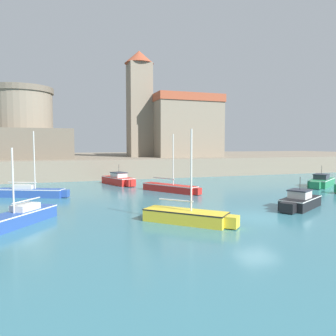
{
  "coord_description": "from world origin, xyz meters",
  "views": [
    {
      "loc": [
        -11.71,
        -17.14,
        4.54
      ],
      "look_at": [
        -0.24,
        16.23,
        2.0
      ],
      "focal_mm": 35.0,
      "sensor_mm": 36.0,
      "label": 1
    }
  ],
  "objects_px": {
    "motorboat_black_2": "(300,201)",
    "sailboat_blue_7": "(18,217)",
    "church": "(171,125)",
    "fortress": "(23,134)",
    "sailboat_yellow_5": "(188,216)",
    "sailboat_blue_0": "(31,192)",
    "motorboat_green_1": "(321,182)",
    "motorboat_red_6": "(119,180)",
    "sailboat_red_3": "(171,188)"
  },
  "relations": [
    {
      "from": "motorboat_red_6",
      "to": "church",
      "type": "relative_size",
      "value": 0.34
    },
    {
      "from": "motorboat_black_2",
      "to": "church",
      "type": "height_order",
      "value": "church"
    },
    {
      "from": "sailboat_yellow_5",
      "to": "sailboat_blue_0",
      "type": "bearing_deg",
      "value": 124.99
    },
    {
      "from": "motorboat_black_2",
      "to": "church",
      "type": "distance_m",
      "value": 35.22
    },
    {
      "from": "sailboat_blue_0",
      "to": "fortress",
      "type": "distance_m",
      "value": 21.62
    },
    {
      "from": "motorboat_red_6",
      "to": "sailboat_yellow_5",
      "type": "bearing_deg",
      "value": -88.78
    },
    {
      "from": "motorboat_black_2",
      "to": "fortress",
      "type": "height_order",
      "value": "fortress"
    },
    {
      "from": "fortress",
      "to": "motorboat_green_1",
      "type": "bearing_deg",
      "value": -36.38
    },
    {
      "from": "sailboat_blue_0",
      "to": "sailboat_blue_7",
      "type": "relative_size",
      "value": 1.15
    },
    {
      "from": "fortress",
      "to": "sailboat_blue_0",
      "type": "bearing_deg",
      "value": -83.92
    },
    {
      "from": "sailboat_blue_0",
      "to": "church",
      "type": "height_order",
      "value": "church"
    },
    {
      "from": "church",
      "to": "fortress",
      "type": "height_order",
      "value": "church"
    },
    {
      "from": "motorboat_green_1",
      "to": "motorboat_black_2",
      "type": "xyz_separation_m",
      "value": [
        -10.88,
        -9.23,
        -0.02
      ]
    },
    {
      "from": "motorboat_red_6",
      "to": "motorboat_green_1",
      "type": "bearing_deg",
      "value": -23.39
    },
    {
      "from": "motorboat_black_2",
      "to": "motorboat_red_6",
      "type": "height_order",
      "value": "motorboat_red_6"
    },
    {
      "from": "church",
      "to": "fortress",
      "type": "bearing_deg",
      "value": -175.36
    },
    {
      "from": "sailboat_blue_0",
      "to": "sailboat_blue_7",
      "type": "distance_m",
      "value": 10.44
    },
    {
      "from": "motorboat_green_1",
      "to": "sailboat_blue_7",
      "type": "relative_size",
      "value": 1.04
    },
    {
      "from": "fortress",
      "to": "sailboat_yellow_5",
      "type": "bearing_deg",
      "value": -71.39
    },
    {
      "from": "motorboat_red_6",
      "to": "church",
      "type": "height_order",
      "value": "church"
    },
    {
      "from": "sailboat_red_3",
      "to": "motorboat_red_6",
      "type": "xyz_separation_m",
      "value": [
        -3.64,
        7.46,
        0.13
      ]
    },
    {
      "from": "sailboat_yellow_5",
      "to": "fortress",
      "type": "height_order",
      "value": "fortress"
    },
    {
      "from": "church",
      "to": "sailboat_blue_7",
      "type": "bearing_deg",
      "value": -122.35
    },
    {
      "from": "fortress",
      "to": "motorboat_black_2",
      "type": "bearing_deg",
      "value": -57.55
    },
    {
      "from": "motorboat_red_6",
      "to": "sailboat_blue_7",
      "type": "xyz_separation_m",
      "value": [
        -8.8,
        -16.86,
        -0.09
      ]
    },
    {
      "from": "sailboat_blue_7",
      "to": "sailboat_yellow_5",
      "type": "bearing_deg",
      "value": -16.44
    },
    {
      "from": "motorboat_red_6",
      "to": "fortress",
      "type": "xyz_separation_m",
      "value": [
        -11.01,
        14.35,
        5.52
      ]
    },
    {
      "from": "motorboat_black_2",
      "to": "sailboat_blue_7",
      "type": "bearing_deg",
      "value": 176.13
    },
    {
      "from": "motorboat_black_2",
      "to": "church",
      "type": "xyz_separation_m",
      "value": [
        2.53,
        34.33,
        7.44
      ]
    },
    {
      "from": "sailboat_yellow_5",
      "to": "church",
      "type": "bearing_deg",
      "value": 71.85
    },
    {
      "from": "motorboat_green_1",
      "to": "church",
      "type": "xyz_separation_m",
      "value": [
        -8.35,
        25.09,
        7.43
      ]
    },
    {
      "from": "sailboat_blue_0",
      "to": "motorboat_black_2",
      "type": "bearing_deg",
      "value": -32.39
    },
    {
      "from": "motorboat_green_1",
      "to": "sailboat_blue_7",
      "type": "bearing_deg",
      "value": -164.75
    },
    {
      "from": "motorboat_green_1",
      "to": "sailboat_blue_0",
      "type": "bearing_deg",
      "value": 175.22
    },
    {
      "from": "motorboat_red_6",
      "to": "sailboat_blue_7",
      "type": "height_order",
      "value": "sailboat_blue_7"
    },
    {
      "from": "sailboat_red_3",
      "to": "fortress",
      "type": "distance_m",
      "value": 26.87
    },
    {
      "from": "sailboat_red_3",
      "to": "motorboat_red_6",
      "type": "height_order",
      "value": "sailboat_red_3"
    },
    {
      "from": "sailboat_red_3",
      "to": "motorboat_red_6",
      "type": "relative_size",
      "value": 1.06
    },
    {
      "from": "motorboat_red_6",
      "to": "church",
      "type": "xyz_separation_m",
      "value": [
        12.15,
        16.22,
        7.41
      ]
    },
    {
      "from": "sailboat_red_3",
      "to": "sailboat_blue_7",
      "type": "bearing_deg",
      "value": -142.92
    },
    {
      "from": "sailboat_red_3",
      "to": "sailboat_blue_7",
      "type": "relative_size",
      "value": 1.13
    },
    {
      "from": "motorboat_green_1",
      "to": "sailboat_red_3",
      "type": "bearing_deg",
      "value": 175.21
    },
    {
      "from": "motorboat_green_1",
      "to": "sailboat_yellow_5",
      "type": "xyz_separation_m",
      "value": [
        -20.09,
        -10.71,
        -0.1
      ]
    },
    {
      "from": "sailboat_blue_7",
      "to": "motorboat_black_2",
      "type": "bearing_deg",
      "value": -3.87
    },
    {
      "from": "motorboat_green_1",
      "to": "motorboat_red_6",
      "type": "bearing_deg",
      "value": 156.61
    },
    {
      "from": "motorboat_black_2",
      "to": "fortress",
      "type": "distance_m",
      "value": 38.85
    },
    {
      "from": "sailboat_yellow_5",
      "to": "motorboat_red_6",
      "type": "xyz_separation_m",
      "value": [
        -0.42,
        19.58,
        0.12
      ]
    },
    {
      "from": "church",
      "to": "motorboat_red_6",
      "type": "bearing_deg",
      "value": -126.84
    },
    {
      "from": "sailboat_blue_0",
      "to": "motorboat_red_6",
      "type": "relative_size",
      "value": 1.07
    },
    {
      "from": "motorboat_green_1",
      "to": "sailboat_yellow_5",
      "type": "distance_m",
      "value": 22.76
    }
  ]
}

